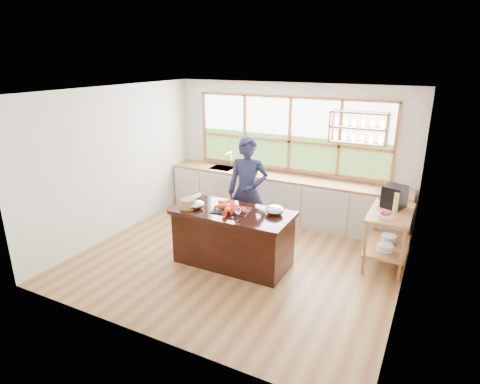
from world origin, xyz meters
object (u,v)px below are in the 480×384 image
Objects in this scene: cook at (248,192)px; wicker_basket at (188,204)px; espresso_machine at (394,197)px; island at (233,237)px.

wicker_basket is (-0.56, -1.01, 0.02)m from cook.
cook is 5.44× the size of espresso_machine.
espresso_machine is (2.32, 0.53, 0.12)m from cook.
wicker_basket is at bearing -162.85° from island.
island is 0.95m from cook.
cook reaches higher than island.
espresso_machine is 3.27m from wicker_basket.
wicker_basket reaches higher than island.
wicker_basket is (-0.69, -0.21, 0.52)m from island.
cook is 8.09× the size of wicker_basket.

